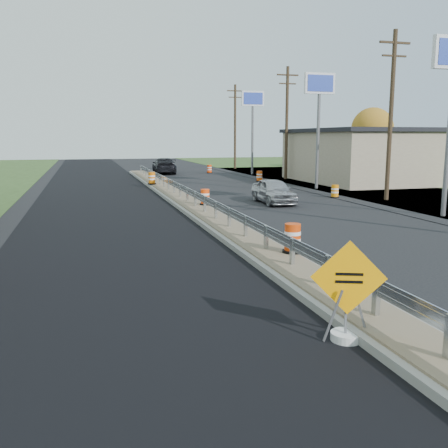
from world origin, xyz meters
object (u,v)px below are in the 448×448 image
object	(u,v)px
barrel_median_far	(152,178)
car_dark_far	(164,166)
barrel_median_near	(292,239)
barrel_shoulder_near	(335,192)
caution_sign	(347,316)
barrel_median_mid	(205,197)
barrel_shoulder_mid	(259,176)
barrel_shoulder_far	(209,169)
car_silver	(274,191)

from	to	relation	value
barrel_median_far	car_dark_far	distance (m)	13.89
barrel_median_near	car_dark_far	distance (m)	36.39
barrel_shoulder_near	barrel_median_near	bearing A→B (deg)	-122.46
caution_sign	barrel_shoulder_near	world-z (taller)	caution_sign
barrel_median_near	barrel_median_mid	size ratio (longest dim) A/B	1.09
barrel_median_mid	barrel_shoulder_mid	xyz separation A→B (m)	(8.08, 14.46, -0.20)
barrel_median_mid	barrel_median_far	bearing A→B (deg)	95.31
barrel_shoulder_near	barrel_shoulder_far	distance (m)	22.34
caution_sign	barrel_shoulder_far	world-z (taller)	caution_sign
barrel_median_near	barrel_shoulder_near	distance (m)	16.12
car_silver	car_dark_far	bearing A→B (deg)	96.76
barrel_median_mid	barrel_shoulder_mid	bearing A→B (deg)	60.80
barrel_shoulder_near	car_silver	xyz separation A→B (m)	(-4.48, -1.40, 0.31)
barrel_median_far	barrel_shoulder_mid	world-z (taller)	barrel_median_far
barrel_median_mid	barrel_shoulder_far	distance (m)	25.70
car_silver	car_dark_far	xyz separation A→B (m)	(-2.24, 24.13, 0.10)
barrel_shoulder_far	barrel_median_mid	bearing A→B (deg)	-104.53
caution_sign	barrel_shoulder_far	size ratio (longest dim) A/B	2.19
caution_sign	barrel_median_near	distance (m)	5.94
caution_sign	barrel_shoulder_mid	size ratio (longest dim) A/B	2.13
barrel_median_mid	car_silver	bearing A→B (deg)	16.69
barrel_median_near	barrel_median_far	xyz separation A→B (m)	(-1.10, 22.78, 0.01)
barrel_median_near	barrel_shoulder_mid	world-z (taller)	barrel_median_near
car_silver	barrel_median_near	bearing A→B (deg)	-107.40
barrel_median_mid	car_dark_far	xyz separation A→B (m)	(1.94, 25.38, 0.17)
barrel_median_mid	barrel_shoulder_far	xyz separation A→B (m)	(6.45, 24.88, -0.21)
barrel_median_mid	barrel_shoulder_mid	world-z (taller)	barrel_median_mid
barrel_median_far	barrel_median_mid	bearing A→B (deg)	-84.69
barrel_shoulder_mid	car_dark_far	bearing A→B (deg)	119.34
caution_sign	car_dark_far	size ratio (longest dim) A/B	0.34
barrel_median_mid	barrel_shoulder_near	bearing A→B (deg)	17.03
caution_sign	barrel_median_near	xyz separation A→B (m)	(1.45, 5.76, 0.18)
barrel_median_mid	car_silver	world-z (taller)	car_silver
barrel_median_near	barrel_shoulder_mid	xyz separation A→B (m)	(8.08, 25.41, -0.23)
car_dark_far	barrel_shoulder_near	bearing A→B (deg)	111.66
car_silver	car_dark_far	world-z (taller)	car_dark_far
barrel_median_near	barrel_median_far	size ratio (longest dim) A/B	0.99
barrel_median_far	barrel_shoulder_far	bearing A→B (deg)	59.94
barrel_shoulder_near	barrel_shoulder_mid	xyz separation A→B (m)	(-0.57, 11.81, 0.04)
barrel_shoulder_near	barrel_shoulder_far	size ratio (longest dim) A/B	0.93
barrel_median_far	car_dark_far	xyz separation A→B (m)	(3.04, 13.55, 0.13)
caution_sign	barrel_shoulder_far	distance (m)	42.33
barrel_median_near	car_dark_far	xyz separation A→B (m)	(1.94, 36.33, 0.14)
car_dark_far	barrel_median_near	bearing A→B (deg)	92.16
car_silver	caution_sign	bearing A→B (deg)	-105.91
caution_sign	car_dark_far	distance (m)	42.23
barrel_median_near	barrel_shoulder_mid	distance (m)	26.66
barrel_median_far	barrel_shoulder_near	world-z (taller)	barrel_median_far
barrel_median_near	barrel_shoulder_near	size ratio (longest dim) A/B	1.11
car_dark_far	caution_sign	bearing A→B (deg)	90.61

